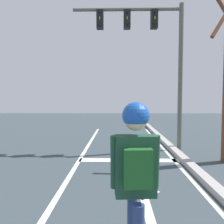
# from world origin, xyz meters

# --- Properties ---
(lane_line_center) EXTENTS (0.12, 20.00, 0.01)m
(lane_line_center) POSITION_xyz_m (-0.13, 6.00, 0.00)
(lane_line_center) COLOR silver
(lane_line_center) RESTS_ON ground
(lane_line_curbside) EXTENTS (0.12, 20.00, 0.01)m
(lane_line_curbside) POSITION_xyz_m (2.73, 6.00, 0.00)
(lane_line_curbside) COLOR silver
(lane_line_curbside) RESTS_ON ground
(stop_bar) EXTENTS (3.01, 0.40, 0.01)m
(stop_bar) POSITION_xyz_m (1.37, 9.20, 0.00)
(stop_bar) COLOR silver
(stop_bar) RESTS_ON ground
(lane_arrow_stem) EXTENTS (0.16, 1.40, 0.01)m
(lane_arrow_stem) POSITION_xyz_m (1.52, 5.97, 0.00)
(lane_arrow_stem) COLOR silver
(lane_arrow_stem) RESTS_ON ground
(lane_arrow_head) EXTENTS (0.71, 0.71, 0.01)m
(lane_arrow_head) POSITION_xyz_m (1.52, 6.82, 0.00)
(lane_arrow_head) COLOR silver
(lane_arrow_head) RESTS_ON ground
(skater) EXTENTS (0.49, 0.64, 1.77)m
(skater) POSITION_xyz_m (1.19, 4.53, 1.22)
(skater) COLOR navy
(skater) RESTS_ON skateboard
(traffic_signal_mast) EXTENTS (3.90, 0.34, 5.19)m
(traffic_signal_mast) POSITION_xyz_m (2.15, 10.70, 3.85)
(traffic_signal_mast) COLOR #5D6355
(traffic_signal_mast) RESTS_ON ground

